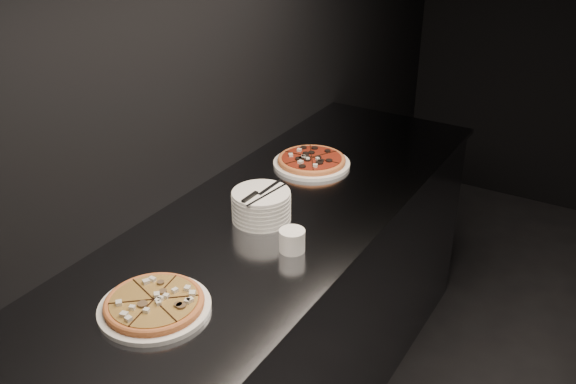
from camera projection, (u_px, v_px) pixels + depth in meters
The scene contains 7 objects.
wall_left at pixel (174, 70), 2.18m from camera, with size 0.02×5.00×2.80m, color black.
counter at pixel (269, 325), 2.44m from camera, with size 0.74×2.44×0.92m.
pizza_mushroom at pixel (154, 304), 1.78m from camera, with size 0.36×0.36×0.04m.
pizza_tomato at pixel (312, 161), 2.63m from camera, with size 0.32×0.32×0.04m.
plate_stack at pixel (261, 206), 2.22m from camera, with size 0.20×0.20×0.11m.
cutlery at pixel (260, 194), 2.18m from camera, with size 0.08×0.21×0.01m.
ramekin at pixel (292, 240), 2.04m from camera, with size 0.08×0.08×0.07m.
Camera 1 is at (-1.07, -1.63, 2.03)m, focal length 40.00 mm.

